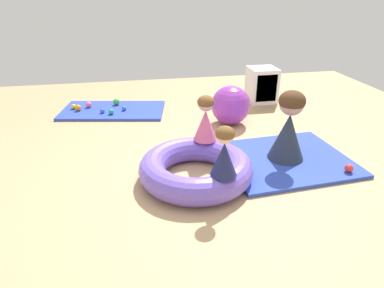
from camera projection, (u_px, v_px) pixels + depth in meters
The scene contains 17 objects.
ground_plane at pixel (194, 178), 3.57m from camera, with size 8.00×8.00×0.00m, color tan.
gym_mat_far_left at pixel (113, 110), 5.36m from camera, with size 1.54×0.83×0.04m, color #2D47B7.
gym_mat_near_left at pixel (285, 159), 3.89m from camera, with size 1.38×1.18×0.04m, color #2D47B7.
inflatable_cushion at pixel (196, 168), 3.47m from camera, with size 1.15×1.15×0.27m, color #7056D1.
child_in_navy at pixel (224, 152), 3.01m from camera, with size 0.24×0.24×0.46m.
child_in_pink at pixel (206, 119), 3.69m from camera, with size 0.36×0.36×0.50m.
adult_seated at pixel (289, 127), 3.72m from camera, with size 0.46×0.46×0.78m.
play_ball_blue at pixel (102, 111), 5.18m from camera, with size 0.07×0.07×0.07m, color blue.
play_ball_red at pixel (349, 168), 3.58m from camera, with size 0.09×0.09×0.09m, color red.
play_ball_pink at pixel (89, 105), 5.41m from camera, with size 0.09×0.09×0.09m, color pink.
play_ball_teal at pixel (111, 112), 5.13m from camera, with size 0.08×0.08×0.08m, color teal.
play_ball_orange at pixel (78, 108), 5.27m from camera, with size 0.09×0.09×0.09m, color orange.
play_ball_yellow at pixel (74, 107), 5.35m from camera, with size 0.08×0.08×0.08m, color yellow.
play_ball_green at pixel (116, 102), 5.52m from camera, with size 0.10×0.10×0.10m, color green.
play_ball_blue_second at pixel (124, 108), 5.29m from camera, with size 0.07×0.07×0.07m, color blue.
exercise_ball_large at pixel (231, 105), 4.81m from camera, with size 0.54×0.54×0.54m, color purple.
storage_cube at pixel (262, 85), 5.70m from camera, with size 0.44×0.44×0.56m.
Camera 1 is at (-0.59, -3.03, 1.84)m, focal length 32.43 mm.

